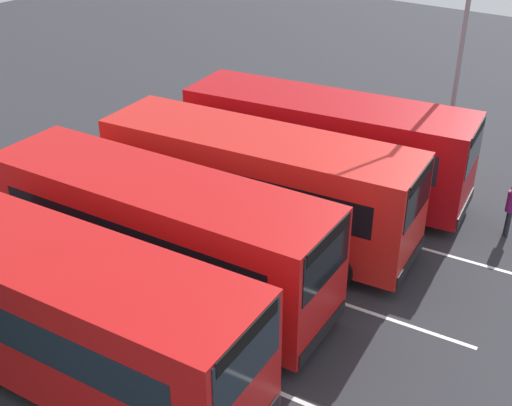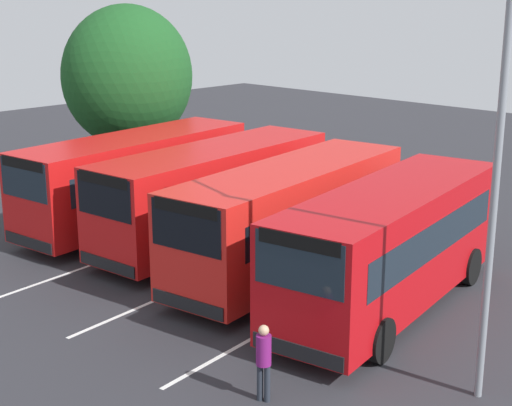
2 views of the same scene
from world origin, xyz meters
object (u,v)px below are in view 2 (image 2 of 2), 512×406
(bus_far_left, at_px, (135,177))
(bus_center_right, at_px, (289,216))
(pedestrian, at_px, (264,357))
(street_lamp, at_px, (487,160))
(bus_center_left, at_px, (213,192))
(bus_far_right, at_px, (390,244))
(depot_tree, at_px, (128,76))

(bus_far_left, bearing_deg, bus_center_right, 85.01)
(pedestrian, xyz_separation_m, street_lamp, (-3.38, 2.86, 4.04))
(bus_far_left, xyz_separation_m, bus_center_left, (-0.53, 3.56, 0.00))
(bus_far_right, distance_m, pedestrian, 6.00)
(bus_far_right, height_order, street_lamp, street_lamp)
(bus_center_right, relative_size, depot_tree, 1.24)
(street_lamp, height_order, depot_tree, street_lamp)
(bus_center_left, height_order, depot_tree, depot_tree)
(bus_far_left, bearing_deg, street_lamp, 74.44)
(bus_center_right, bearing_deg, depot_tree, -113.96)
(bus_center_right, relative_size, pedestrian, 5.64)
(bus_center_right, height_order, pedestrian, bus_center_right)
(bus_far_left, xyz_separation_m, street_lamp, (2.42, 14.73, 3.22))
(street_lamp, bearing_deg, pedestrian, 65.09)
(pedestrian, bearing_deg, bus_far_right, -15.05)
(depot_tree, bearing_deg, bus_far_left, 54.18)
(street_lamp, bearing_deg, bus_center_right, -3.68)
(bus_center_left, bearing_deg, street_lamp, 69.82)
(bus_far_left, height_order, bus_center_right, same)
(street_lamp, bearing_deg, depot_tree, -1.69)
(bus_center_right, bearing_deg, pedestrian, 29.58)
(bus_center_right, xyz_separation_m, pedestrian, (5.95, 4.60, -0.82))
(bus_center_right, relative_size, bus_far_right, 1.00)
(bus_center_left, xyz_separation_m, bus_center_right, (0.37, 3.71, 0.00))
(bus_far_left, distance_m, street_lamp, 15.27)
(bus_far_right, relative_size, pedestrian, 5.65)
(pedestrian, relative_size, depot_tree, 0.22)
(bus_center_left, distance_m, bus_center_right, 3.72)
(depot_tree, bearing_deg, bus_far_right, 77.35)
(depot_tree, bearing_deg, bus_center_left, 70.06)
(bus_far_right, relative_size, depot_tree, 1.24)
(bus_center_left, xyz_separation_m, pedestrian, (6.32, 8.31, -0.82))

